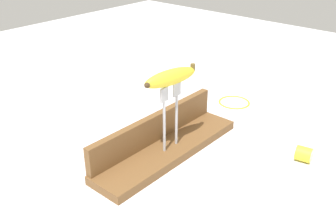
{
  "coord_description": "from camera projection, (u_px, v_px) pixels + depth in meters",
  "views": [
    {
      "loc": [
        -0.66,
        -0.58,
        0.57
      ],
      "look_at": [
        0.0,
        0.0,
        0.12
      ],
      "focal_mm": 41.75,
      "sensor_mm": 36.0,
      "label": 1
    }
  ],
  "objects": [
    {
      "name": "ground_plane",
      "position": [
        168.0,
        153.0,
        1.04
      ],
      "size": [
        3.0,
        3.0,
        0.0
      ],
      "primitive_type": "plane",
      "color": "silver"
    },
    {
      "name": "banana_chunk_near",
      "position": [
        304.0,
        154.0,
        1.0
      ],
      "size": [
        0.05,
        0.05,
        0.04
      ],
      "color": "yellow",
      "rests_on": "ground"
    },
    {
      "name": "fork_stand_center",
      "position": [
        170.0,
        111.0,
        0.98
      ],
      "size": [
        0.07,
        0.01,
        0.18
      ],
      "color": "#B2B2B7",
      "rests_on": "wooden_board"
    },
    {
      "name": "fork_fallen_near",
      "position": [
        269.0,
        94.0,
        1.38
      ],
      "size": [
        0.13,
        0.13,
        0.01
      ],
      "color": "#B2B2B7",
      "rests_on": "ground"
    },
    {
      "name": "wooden_board",
      "position": [
        168.0,
        150.0,
        1.03
      ],
      "size": [
        0.46,
        0.11,
        0.02
      ],
      "primitive_type": "cube",
      "color": "brown",
      "rests_on": "ground"
    },
    {
      "name": "banana_raised_center",
      "position": [
        171.0,
        77.0,
        0.94
      ],
      "size": [
        0.16,
        0.06,
        0.04
      ],
      "color": "yellow",
      "rests_on": "fork_stand_center"
    },
    {
      "name": "board_backstop",
      "position": [
        155.0,
        127.0,
        1.04
      ],
      "size": [
        0.45,
        0.02,
        0.08
      ],
      "primitive_type": "cube",
      "color": "brown",
      "rests_on": "wooden_board"
    },
    {
      "name": "wire_coil",
      "position": [
        234.0,
        102.0,
        1.32
      ],
      "size": [
        0.11,
        0.11,
        0.01
      ],
      "primitive_type": "torus",
      "color": "gold",
      "rests_on": "ground"
    }
  ]
}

